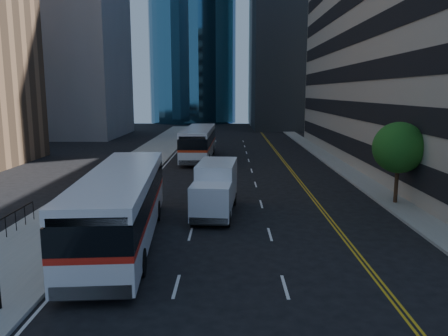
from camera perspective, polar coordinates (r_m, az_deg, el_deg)
name	(u,v)px	position (r m, az deg, el deg)	size (l,w,h in m)	color
ground	(263,248)	(20.37, 5.12, -10.41)	(160.00, 160.00, 0.00)	black
sidewalk_west	(142,161)	(45.48, -10.68, 0.90)	(5.00, 90.00, 0.15)	gray
sidewalk_east	(332,161)	(45.83, 13.98, 0.84)	(2.00, 90.00, 0.15)	gray
midrise_west	(61,25)	(76.51, -20.51, 17.14)	(18.00, 18.00, 35.00)	gray
street_tree	(399,148)	(29.23, 21.87, 2.48)	(3.20, 3.20, 5.10)	#332114
bus_front	(122,204)	(21.07, -13.22, -4.62)	(3.96, 13.46, 3.42)	white
bus_rear	(199,142)	(46.57, -3.31, 3.41)	(3.11, 12.90, 3.31)	silver
box_truck	(215,188)	(25.40, -1.12, -2.59)	(2.63, 6.33, 2.95)	white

